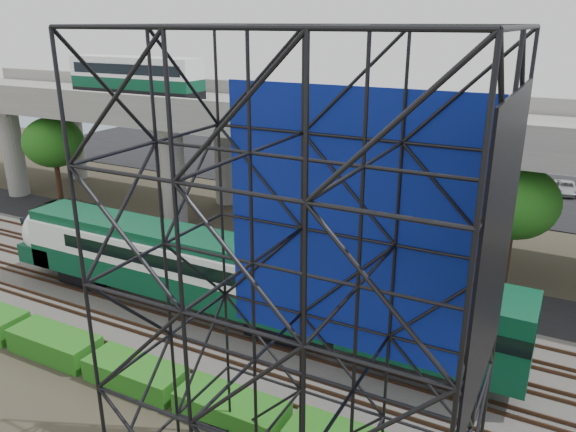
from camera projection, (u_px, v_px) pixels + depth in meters
The scene contains 13 objects.
ground at pixel (179, 333), 28.74m from camera, with size 140.00×140.00×0.00m, color #474233.
ballast_bed at pixel (202, 314), 30.38m from camera, with size 90.00×12.00×0.20m, color slate.
service_road at pixel (277, 259), 37.52m from camera, with size 90.00×5.00×0.08m, color black.
parking_lot at pixel (388, 177), 57.18m from camera, with size 90.00×18.00×0.08m, color black.
harbor_water at pixel (439, 139), 75.60m from camera, with size 140.00×40.00×0.03m, color #476875.
rail_tracks at pixel (202, 311), 30.32m from camera, with size 90.00×9.52×0.16m.
commuter_train at pixel (207, 269), 29.27m from camera, with size 29.30×3.06×4.30m.
overpass at pixel (299, 123), 39.95m from camera, with size 80.00×12.00×12.40m.
scaffold_tower at pixel (303, 326), 14.82m from camera, with size 9.36×6.36×15.00m.
hedge_strip at pixel (135, 373), 24.52m from camera, with size 34.60×1.80×1.20m.
trees at pixel (259, 154), 42.48m from camera, with size 40.94×16.94×7.69m.
suv at pixel (71, 209), 44.97m from camera, with size 2.52×5.47×1.52m, color black.
parked_cars at pixel (387, 172), 56.68m from camera, with size 36.20×9.49×1.32m.
Camera 1 is at (16.61, -19.72, 15.11)m, focal length 35.00 mm.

